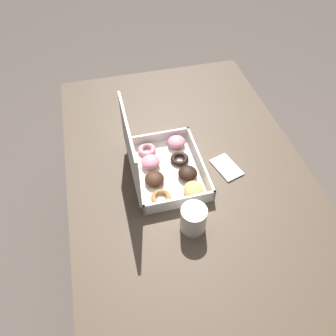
% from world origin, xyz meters
% --- Properties ---
extents(ground_plane, '(8.00, 8.00, 0.00)m').
position_xyz_m(ground_plane, '(0.00, 0.00, 0.00)').
color(ground_plane, '#564C44').
extents(dining_table, '(1.24, 0.81, 0.72)m').
position_xyz_m(dining_table, '(0.00, 0.00, 0.62)').
color(dining_table, '#4C3D2D').
rests_on(dining_table, ground_plane).
extents(donut_box, '(0.30, 0.24, 0.24)m').
position_xyz_m(donut_box, '(0.01, 0.09, 0.76)').
color(donut_box, silver).
rests_on(donut_box, dining_table).
extents(coffee_mug, '(0.08, 0.08, 0.09)m').
position_xyz_m(coffee_mug, '(-0.21, 0.05, 0.76)').
color(coffee_mug, white).
rests_on(coffee_mug, dining_table).
extents(paper_napkin, '(0.12, 0.10, 0.01)m').
position_xyz_m(paper_napkin, '(-0.02, -0.13, 0.72)').
color(paper_napkin, white).
rests_on(paper_napkin, dining_table).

